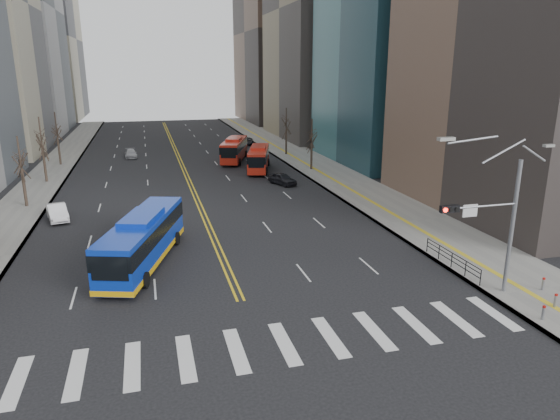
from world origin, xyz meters
name	(u,v)px	position (x,y,z in m)	size (l,w,h in m)	color
ground	(261,347)	(0.00, 0.00, 0.00)	(220.00, 220.00, 0.00)	black
sidewalk_right	(310,162)	(17.50, 45.00, 0.07)	(7.00, 130.00, 0.15)	gray
sidewalk_left	(48,175)	(-16.50, 45.00, 0.07)	(5.00, 130.00, 0.15)	gray
crosswalk	(261,347)	(0.00, 0.00, 0.01)	(26.70, 4.00, 0.01)	silver
centerline	(178,156)	(0.00, 55.00, 0.01)	(0.55, 100.00, 0.01)	gold
signal_mast	(492,216)	(13.77, 2.00, 4.86)	(5.37, 0.37, 9.39)	gray
pedestrian_railing	(452,258)	(14.30, 6.00, 0.82)	(0.06, 6.06, 1.02)	black
bollards	(547,298)	(16.27, -0.17, 0.55)	(2.87, 3.17, 0.78)	gray
street_trees	(121,146)	(-7.18, 34.55, 4.87)	(35.20, 47.20, 7.60)	#2C231B
blue_bus	(143,238)	(-5.24, 12.33, 1.82)	(6.08, 12.13, 3.47)	#0B2DA9
red_bus_near	(259,157)	(9.38, 41.67, 1.76)	(4.93, 10.06, 3.15)	red
red_bus_far	(234,148)	(7.50, 49.07, 1.85)	(5.63, 10.65, 3.33)	red
car_white	(57,212)	(-12.50, 24.78, 0.70)	(1.48, 4.25, 1.40)	white
car_dark_mid	(282,179)	(10.15, 32.95, 0.67)	(1.57, 3.91, 1.33)	black
car_silver	(131,154)	(-6.84, 55.87, 0.60)	(1.67, 4.11, 1.19)	#99999E
car_dark_far	(248,141)	(12.50, 64.01, 0.59)	(1.97, 4.28, 1.19)	black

